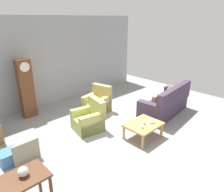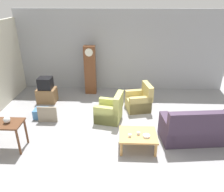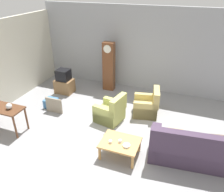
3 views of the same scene
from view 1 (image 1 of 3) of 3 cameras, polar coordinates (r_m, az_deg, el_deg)
name	(u,v)px [view 1 (image 1 of 3)]	position (r m, az deg, el deg)	size (l,w,h in m)	color
ground_plane	(119,136)	(5.93, 1.82, -11.00)	(10.40, 10.40, 0.00)	gray
garage_door_wall	(50,61)	(8.12, -16.79, 9.10)	(8.40, 0.16, 3.20)	#9EA0A5
couch_floral	(165,105)	(7.28, 14.49, -2.28)	(2.18, 1.10, 1.04)	#423347
armchair_olive_near	(89,120)	(6.16, -6.34, -6.56)	(0.92, 0.90, 0.92)	tan
armchair_olive_far	(98,104)	(7.26, -4.01, -2.10)	(0.93, 0.91, 0.92)	tan
coffee_table_wood	(143,126)	(5.76, 8.58, -8.06)	(0.96, 0.76, 0.43)	tan
console_table_dark	(6,192)	(3.80, -27.19, -22.37)	(1.30, 0.56, 0.77)	#56331E
grandfather_clock	(26,89)	(7.25, -22.53, 1.87)	(0.44, 0.30, 1.93)	brown
framed_picture_leaning	(27,152)	(5.23, -22.41, -14.14)	(0.60, 0.05, 0.52)	gray
storage_box_blue	(9,157)	(5.44, -26.47, -14.79)	(0.42, 0.39, 0.30)	teal
glass_dome_cloche	(23,172)	(3.74, -23.28, -18.56)	(0.17, 0.17, 0.17)	silver
cup_white_porcelain	(142,127)	(5.50, 8.27, -8.37)	(0.08, 0.08, 0.07)	white
cup_blue_rimmed	(144,123)	(5.71, 8.81, -7.24)	(0.08, 0.08, 0.07)	silver
bowl_white_stacked	(151,122)	(5.80, 10.73, -6.97)	(0.18, 0.18, 0.05)	white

